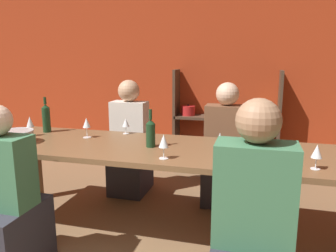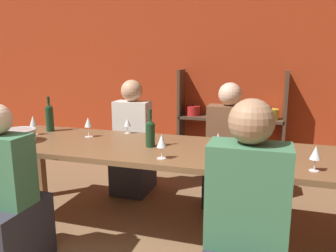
{
  "view_description": "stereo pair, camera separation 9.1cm",
  "coord_description": "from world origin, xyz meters",
  "px_view_note": "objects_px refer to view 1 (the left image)",
  "views": [
    {
      "loc": [
        0.81,
        -0.66,
        1.43
      ],
      "look_at": [
        0.14,
        1.83,
        0.9
      ],
      "focal_mm": 35.0,
      "sensor_mm": 36.0,
      "label": 1
    },
    {
      "loc": [
        0.89,
        -0.63,
        1.43
      ],
      "look_at": [
        0.14,
        1.83,
        0.9
      ],
      "focal_mm": 35.0,
      "sensor_mm": 36.0,
      "label": 2
    }
  ],
  "objects_px": {
    "wine_glass_red_b": "(317,152)",
    "person_near_b": "(251,248)",
    "wine_glass_white_a": "(220,141)",
    "person_far_b": "(225,159)",
    "person_far_a": "(130,151)",
    "dining_table": "(165,156)",
    "cell_phone": "(285,167)",
    "wine_glass_empty_b": "(126,123)",
    "wine_glass_empty_a": "(87,124)",
    "wine_bottle_green": "(46,118)",
    "wine_glass_red_c": "(30,122)",
    "wine_bottle_dark": "(151,132)",
    "shelf_unit": "(226,134)",
    "person_near_a": "(6,213)",
    "mixing_bowl": "(17,136)",
    "wine_glass_red_a": "(164,142)"
  },
  "relations": [
    {
      "from": "wine_bottle_green",
      "to": "wine_glass_red_b",
      "type": "bearing_deg",
      "value": -12.2
    },
    {
      "from": "person_near_b",
      "to": "wine_glass_white_a",
      "type": "bearing_deg",
      "value": 112.07
    },
    {
      "from": "wine_glass_empty_b",
      "to": "wine_glass_red_a",
      "type": "relative_size",
      "value": 0.84
    },
    {
      "from": "wine_bottle_dark",
      "to": "person_near_b",
      "type": "bearing_deg",
      "value": -44.16
    },
    {
      "from": "mixing_bowl",
      "to": "wine_bottle_dark",
      "type": "bearing_deg",
      "value": 8.77
    },
    {
      "from": "dining_table",
      "to": "wine_glass_red_b",
      "type": "height_order",
      "value": "wine_glass_red_b"
    },
    {
      "from": "wine_glass_white_a",
      "to": "person_far_b",
      "type": "bearing_deg",
      "value": 92.34
    },
    {
      "from": "wine_glass_empty_a",
      "to": "person_far_a",
      "type": "xyz_separation_m",
      "value": [
        0.14,
        0.65,
        -0.42
      ]
    },
    {
      "from": "wine_glass_red_c",
      "to": "cell_phone",
      "type": "xyz_separation_m",
      "value": [
        2.14,
        -0.34,
        -0.12
      ]
    },
    {
      "from": "dining_table",
      "to": "cell_phone",
      "type": "relative_size",
      "value": 19.72
    },
    {
      "from": "wine_bottle_green",
      "to": "wine_glass_white_a",
      "type": "relative_size",
      "value": 1.76
    },
    {
      "from": "dining_table",
      "to": "person_far_a",
      "type": "height_order",
      "value": "person_far_a"
    },
    {
      "from": "wine_glass_empty_b",
      "to": "person_far_b",
      "type": "relative_size",
      "value": 0.12
    },
    {
      "from": "dining_table",
      "to": "wine_glass_empty_b",
      "type": "height_order",
      "value": "wine_glass_empty_b"
    },
    {
      "from": "dining_table",
      "to": "wine_glass_empty_a",
      "type": "bearing_deg",
      "value": 170.03
    },
    {
      "from": "shelf_unit",
      "to": "person_near_b",
      "type": "xyz_separation_m",
      "value": [
        0.36,
        -2.69,
        0.01
      ]
    },
    {
      "from": "person_near_b",
      "to": "person_far_a",
      "type": "bearing_deg",
      "value": 129.34
    },
    {
      "from": "wine_glass_red_a",
      "to": "wine_glass_white_a",
      "type": "height_order",
      "value": "wine_glass_white_a"
    },
    {
      "from": "wine_glass_white_a",
      "to": "person_near_b",
      "type": "height_order",
      "value": "person_near_b"
    },
    {
      "from": "wine_glass_empty_a",
      "to": "person_near_a",
      "type": "xyz_separation_m",
      "value": [
        -0.16,
        -0.85,
        -0.46
      ]
    },
    {
      "from": "wine_glass_empty_b",
      "to": "wine_glass_red_c",
      "type": "distance_m",
      "value": 0.85
    },
    {
      "from": "wine_glass_empty_a",
      "to": "person_near_a",
      "type": "bearing_deg",
      "value": -100.7
    },
    {
      "from": "mixing_bowl",
      "to": "wine_glass_red_b",
      "type": "relative_size",
      "value": 1.69
    },
    {
      "from": "mixing_bowl",
      "to": "wine_glass_red_a",
      "type": "relative_size",
      "value": 1.57
    },
    {
      "from": "shelf_unit",
      "to": "wine_glass_empty_a",
      "type": "distance_m",
      "value": 2.11
    },
    {
      "from": "dining_table",
      "to": "wine_bottle_green",
      "type": "distance_m",
      "value": 1.26
    },
    {
      "from": "wine_bottle_dark",
      "to": "wine_glass_empty_b",
      "type": "distance_m",
      "value": 0.53
    },
    {
      "from": "mixing_bowl",
      "to": "dining_table",
      "type": "bearing_deg",
      "value": 8.84
    },
    {
      "from": "wine_glass_red_b",
      "to": "wine_bottle_green",
      "type": "bearing_deg",
      "value": 167.8
    },
    {
      "from": "person_near_a",
      "to": "wine_glass_white_a",
      "type": "bearing_deg",
      "value": 20.79
    },
    {
      "from": "dining_table",
      "to": "wine_glass_red_b",
      "type": "bearing_deg",
      "value": -13.68
    },
    {
      "from": "shelf_unit",
      "to": "cell_phone",
      "type": "distance_m",
      "value": 2.26
    },
    {
      "from": "person_near_a",
      "to": "person_far_a",
      "type": "bearing_deg",
      "value": 78.68
    },
    {
      "from": "wine_glass_empty_b",
      "to": "person_far_b",
      "type": "height_order",
      "value": "person_far_b"
    },
    {
      "from": "person_near_b",
      "to": "mixing_bowl",
      "type": "bearing_deg",
      "value": 162.32
    },
    {
      "from": "person_near_a",
      "to": "wine_glass_empty_b",
      "type": "bearing_deg",
      "value": 68.1
    },
    {
      "from": "wine_bottle_dark",
      "to": "person_far_b",
      "type": "relative_size",
      "value": 0.25
    },
    {
      "from": "shelf_unit",
      "to": "person_far_b",
      "type": "relative_size",
      "value": 1.13
    },
    {
      "from": "wine_bottle_dark",
      "to": "wine_glass_red_b",
      "type": "bearing_deg",
      "value": -11.58
    },
    {
      "from": "wine_glass_empty_a",
      "to": "wine_glass_red_c",
      "type": "xyz_separation_m",
      "value": [
        -0.52,
        -0.07,
        -0.0
      ]
    },
    {
      "from": "wine_glass_empty_b",
      "to": "mixing_bowl",
      "type": "bearing_deg",
      "value": -143.23
    },
    {
      "from": "shelf_unit",
      "to": "person_far_a",
      "type": "height_order",
      "value": "shelf_unit"
    },
    {
      "from": "shelf_unit",
      "to": "wine_glass_white_a",
      "type": "bearing_deg",
      "value": -86.6
    },
    {
      "from": "mixing_bowl",
      "to": "wine_glass_red_a",
      "type": "height_order",
      "value": "wine_glass_red_a"
    },
    {
      "from": "wine_glass_empty_a",
      "to": "person_far_a",
      "type": "height_order",
      "value": "person_far_a"
    },
    {
      "from": "person_far_a",
      "to": "person_far_b",
      "type": "height_order",
      "value": "person_far_a"
    },
    {
      "from": "wine_glass_white_a",
      "to": "wine_glass_red_b",
      "type": "distance_m",
      "value": 0.61
    },
    {
      "from": "wine_glass_white_a",
      "to": "cell_phone",
      "type": "height_order",
      "value": "wine_glass_white_a"
    },
    {
      "from": "wine_glass_empty_a",
      "to": "wine_glass_red_b",
      "type": "distance_m",
      "value": 1.84
    },
    {
      "from": "wine_glass_red_b",
      "to": "person_near_b",
      "type": "bearing_deg",
      "value": -124.51
    }
  ]
}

